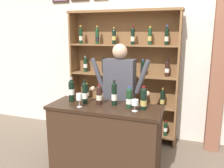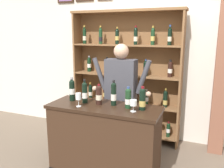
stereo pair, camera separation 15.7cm
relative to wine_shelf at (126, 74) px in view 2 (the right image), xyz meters
The scene contains 12 objects.
back_wall 0.76m from the wine_shelf, 43.07° to the left, with size 12.00×0.19×3.59m.
wine_shelf is the anchor object (origin of this frame).
tasting_counter 1.41m from the wine_shelf, 84.34° to the right, with size 1.45×0.56×0.95m.
shopkeeper 0.64m from the wine_shelf, 78.20° to the right, with size 0.93×0.22×1.71m.
tasting_bottle_vin_santo 1.22m from the wine_shelf, 108.08° to the right, with size 0.08×0.08×0.33m.
tasting_bottle_bianco 1.20m from the wine_shelf, 98.09° to the right, with size 0.07×0.07×0.32m.
tasting_bottle_super_tuscan 1.18m from the wine_shelf, 88.44° to the right, with size 0.08×0.08×0.27m.
tasting_bottle_riserva 1.17m from the wine_shelf, 78.95° to the right, with size 0.07×0.07×0.33m.
tasting_bottle_chianti 1.27m from the wine_shelf, 69.99° to the right, with size 0.08×0.08×0.27m.
tasting_bottle_grappa 1.34m from the wine_shelf, 62.72° to the right, with size 0.08×0.08×0.29m.
wine_glass_right 1.38m from the wine_shelf, 96.85° to the right, with size 0.07×0.07×0.18m.
wine_glass_center 1.40m from the wine_shelf, 67.64° to the right, with size 0.08×0.08×0.14m.
Camera 2 is at (1.00, -2.63, 1.87)m, focal length 38.03 mm.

